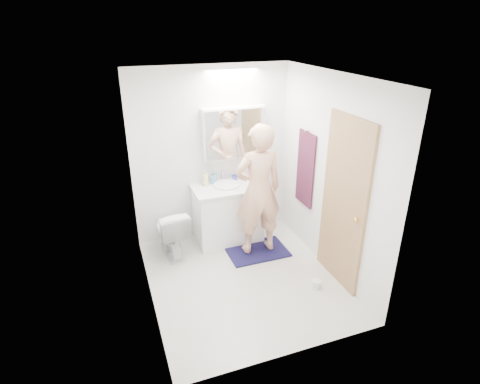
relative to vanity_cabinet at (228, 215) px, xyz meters
name	(u,v)px	position (x,y,z in m)	size (l,w,h in m)	color
floor	(243,278)	(-0.13, -0.96, -0.39)	(2.50, 2.50, 0.00)	silver
ceiling	(244,76)	(-0.13, -0.96, 2.01)	(2.50, 2.50, 0.00)	white
wall_back	(212,155)	(-0.13, 0.29, 0.81)	(2.50, 2.50, 0.00)	white
wall_front	(297,246)	(-0.13, -2.21, 0.81)	(2.50, 2.50, 0.00)	white
wall_left	(142,204)	(-1.23, -0.96, 0.81)	(2.50, 2.50, 0.00)	white
wall_right	(330,176)	(0.97, -0.96, 0.81)	(2.50, 2.50, 0.00)	white
vanity_cabinet	(228,215)	(0.00, 0.00, 0.00)	(0.90, 0.55, 0.78)	white
countertop	(227,188)	(0.00, 0.00, 0.41)	(0.95, 0.58, 0.04)	silver
sink_basin	(227,185)	(0.00, 0.03, 0.45)	(0.36, 0.36, 0.03)	white
faucet	(222,176)	(0.00, 0.22, 0.51)	(0.02, 0.02, 0.16)	#BBBABF
medicine_cabinet	(234,133)	(0.17, 0.21, 1.11)	(0.88, 0.14, 0.70)	white
mirror_panel	(236,134)	(0.17, 0.13, 1.11)	(0.84, 0.01, 0.66)	silver
toilet	(170,232)	(-0.84, -0.11, -0.05)	(0.38, 0.67, 0.68)	white
bath_rug	(257,251)	(0.26, -0.47, -0.38)	(0.80, 0.55, 0.02)	#16143F
person	(258,190)	(0.26, -0.47, 0.53)	(0.63, 0.42, 1.74)	#DDA684
door	(344,204)	(0.95, -1.31, 0.61)	(0.04, 0.80, 2.00)	tan
door_knob	(356,220)	(0.91, -1.61, 0.56)	(0.06, 0.06, 0.06)	gold
towel	(305,169)	(0.95, -0.41, 0.71)	(0.02, 0.42, 1.00)	#111936
towel_hook	(307,131)	(0.94, -0.41, 1.23)	(0.02, 0.02, 0.07)	silver
soap_bottle_a	(206,178)	(-0.26, 0.15, 0.54)	(0.08, 0.08, 0.22)	beige
soap_bottle_b	(214,177)	(-0.14, 0.18, 0.52)	(0.08, 0.08, 0.18)	#548AB5
toothbrush_cup	(235,178)	(0.16, 0.16, 0.47)	(0.09, 0.09, 0.09)	#3A43AF
toilet_paper_roll	(316,284)	(0.62, -1.42, -0.34)	(0.11, 0.11, 0.10)	white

